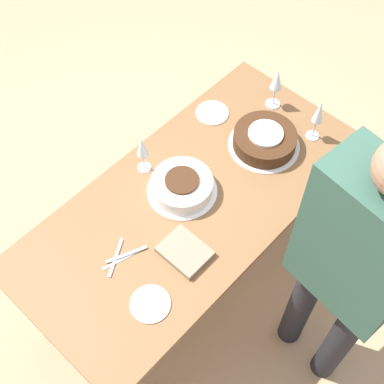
# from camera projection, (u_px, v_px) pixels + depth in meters

# --- Properties ---
(ground_plane) EXTENTS (12.00, 12.00, 0.00)m
(ground_plane) POSITION_uv_depth(u_px,v_px,m) (192.00, 274.00, 2.84)
(ground_plane) COLOR tan
(dining_table) EXTENTS (1.57, 0.75, 0.73)m
(dining_table) POSITION_uv_depth(u_px,v_px,m) (192.00, 213.00, 2.33)
(dining_table) COLOR brown
(dining_table) RESTS_ON ground_plane
(cake_center_white) EXTENTS (0.30, 0.30, 0.09)m
(cake_center_white) POSITION_uv_depth(u_px,v_px,m) (182.00, 186.00, 2.23)
(cake_center_white) COLOR white
(cake_center_white) RESTS_ON dining_table
(cake_front_chocolate) EXTENTS (0.32, 0.32, 0.09)m
(cake_front_chocolate) POSITION_uv_depth(u_px,v_px,m) (265.00, 140.00, 2.36)
(cake_front_chocolate) COLOR white
(cake_front_chocolate) RESTS_ON dining_table
(wine_glass_near) EXTENTS (0.07, 0.07, 0.21)m
(wine_glass_near) POSITION_uv_depth(u_px,v_px,m) (277.00, 82.00, 2.41)
(wine_glass_near) COLOR silver
(wine_glass_near) RESTS_ON dining_table
(wine_glass_far) EXTENTS (0.06, 0.06, 0.22)m
(wine_glass_far) POSITION_uv_depth(u_px,v_px,m) (319.00, 113.00, 2.30)
(wine_glass_far) COLOR silver
(wine_glass_far) RESTS_ON dining_table
(wine_glass_extra) EXTENTS (0.06, 0.06, 0.19)m
(wine_glass_extra) POSITION_uv_depth(u_px,v_px,m) (142.00, 148.00, 2.21)
(wine_glass_extra) COLOR silver
(wine_glass_extra) RESTS_ON dining_table
(dessert_plate_left) EXTENTS (0.15, 0.15, 0.01)m
(dessert_plate_left) POSITION_uv_depth(u_px,v_px,m) (150.00, 304.00, 1.97)
(dessert_plate_left) COLOR beige
(dessert_plate_left) RESTS_ON dining_table
(dessert_plate_right) EXTENTS (0.16, 0.16, 0.01)m
(dessert_plate_right) POSITION_uv_depth(u_px,v_px,m) (212.00, 113.00, 2.50)
(dessert_plate_right) COLOR beige
(dessert_plate_right) RESTS_ON dining_table
(fork_pile) EXTENTS (0.19, 0.11, 0.01)m
(fork_pile) POSITION_uv_depth(u_px,v_px,m) (122.00, 257.00, 2.08)
(fork_pile) COLOR silver
(fork_pile) RESTS_ON dining_table
(napkin_stack) EXTENTS (0.15, 0.19, 0.03)m
(napkin_stack) POSITION_uv_depth(u_px,v_px,m) (185.00, 252.00, 2.08)
(napkin_stack) COLOR gray
(napkin_stack) RESTS_ON dining_table
(person_cutting) EXTENTS (0.26, 0.42, 1.58)m
(person_cutting) POSITION_uv_depth(u_px,v_px,m) (353.00, 262.00, 1.83)
(person_cutting) COLOR #232328
(person_cutting) RESTS_ON ground_plane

